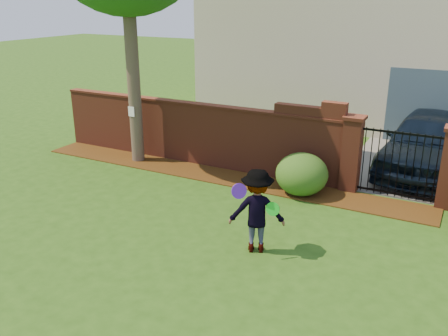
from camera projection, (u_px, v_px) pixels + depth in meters
The scene contains 13 objects.
ground at pixel (180, 236), 9.69m from camera, with size 80.00×80.00×0.01m, color #284E13.
mulch_bed at pixel (217, 175), 12.88m from camera, with size 11.10×1.08×0.03m, color #3A210A.
brick_wall at pixel (195, 132), 13.59m from camera, with size 8.70×0.31×2.16m.
pillar_left at pixel (352, 153), 11.65m from camera, with size 0.50×0.50×1.88m.
iron_gate at pixel (399, 164), 11.20m from camera, with size 1.78×0.03×1.60m.
driveway at pixel (416, 152), 14.82m from camera, with size 3.20×8.00×0.01m, color slate.
house at pixel (372, 34), 18.17m from camera, with size 12.40×6.40×6.30m.
car at pixel (425, 145), 12.77m from camera, with size 1.95×4.84×1.65m, color black.
paper_notice at pixel (131, 112), 13.43m from camera, with size 0.20×0.01×0.28m, color white.
shrub_left at pixel (302, 174), 11.55m from camera, with size 1.26×1.26×1.03m, color #205018.
man at pixel (257, 212), 8.86m from camera, with size 1.05×0.60×1.62m, color gray.
frisbee_purple at pixel (239, 191), 8.46m from camera, with size 0.28×0.28×0.03m, color #6920CD.
frisbee_green at pixel (273, 209), 8.56m from camera, with size 0.25×0.25×0.02m, color green.
Camera 1 is at (4.82, -7.25, 4.56)m, focal length 38.67 mm.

